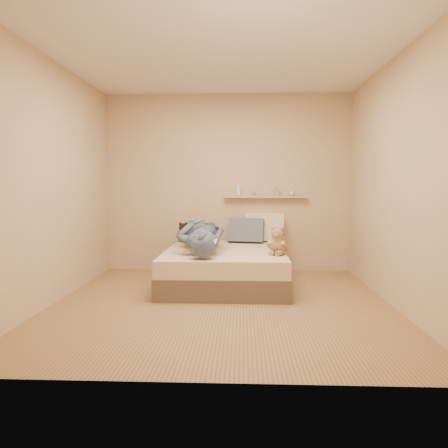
{
  "coord_description": "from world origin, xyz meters",
  "views": [
    {
      "loc": [
        0.22,
        -4.58,
        1.25
      ],
      "look_at": [
        0.0,
        0.65,
        0.8
      ],
      "focal_mm": 35.0,
      "sensor_mm": 36.0,
      "label": 1
    }
  ],
  "objects_px": {
    "bed": "(225,267)",
    "person": "(201,234)",
    "pillow_grey": "(246,231)",
    "dark_plush": "(183,234)",
    "wall_shelf": "(265,197)",
    "game_console": "(209,241)",
    "teddy_bear": "(278,243)",
    "pillow_cream": "(265,228)"
  },
  "relations": [
    {
      "from": "game_console",
      "to": "pillow_grey",
      "type": "xyz_separation_m",
      "value": [
        0.44,
        1.23,
        -0.0
      ]
    },
    {
      "from": "game_console",
      "to": "teddy_bear",
      "type": "distance_m",
      "value": 0.82
    },
    {
      "from": "game_console",
      "to": "wall_shelf",
      "type": "xyz_separation_m",
      "value": [
        0.71,
        1.45,
        0.48
      ]
    },
    {
      "from": "dark_plush",
      "to": "wall_shelf",
      "type": "height_order",
      "value": "wall_shelf"
    },
    {
      "from": "dark_plush",
      "to": "person",
      "type": "height_order",
      "value": "person"
    },
    {
      "from": "dark_plush",
      "to": "person",
      "type": "relative_size",
      "value": 0.17
    },
    {
      "from": "dark_plush",
      "to": "wall_shelf",
      "type": "relative_size",
      "value": 0.24
    },
    {
      "from": "dark_plush",
      "to": "person",
      "type": "bearing_deg",
      "value": -66.79
    },
    {
      "from": "person",
      "to": "pillow_grey",
      "type": "bearing_deg",
      "value": -132.97
    },
    {
      "from": "teddy_bear",
      "to": "person",
      "type": "height_order",
      "value": "person"
    },
    {
      "from": "game_console",
      "to": "pillow_grey",
      "type": "relative_size",
      "value": 0.42
    },
    {
      "from": "bed",
      "to": "pillow_grey",
      "type": "distance_m",
      "value": 0.84
    },
    {
      "from": "bed",
      "to": "game_console",
      "type": "relative_size",
      "value": 9.06
    },
    {
      "from": "bed",
      "to": "person",
      "type": "bearing_deg",
      "value": -167.4
    },
    {
      "from": "teddy_bear",
      "to": "wall_shelf",
      "type": "distance_m",
      "value": 1.4
    },
    {
      "from": "game_console",
      "to": "pillow_cream",
      "type": "xyz_separation_m",
      "value": [
        0.71,
        1.37,
        0.03
      ]
    },
    {
      "from": "pillow_grey",
      "to": "bed",
      "type": "bearing_deg",
      "value": -111.62
    },
    {
      "from": "game_console",
      "to": "pillow_cream",
      "type": "height_order",
      "value": "pillow_cream"
    },
    {
      "from": "game_console",
      "to": "dark_plush",
      "type": "xyz_separation_m",
      "value": [
        -0.47,
        1.25,
        -0.05
      ]
    },
    {
      "from": "teddy_bear",
      "to": "pillow_cream",
      "type": "relative_size",
      "value": 0.63
    },
    {
      "from": "game_console",
      "to": "teddy_bear",
      "type": "bearing_deg",
      "value": 10.25
    },
    {
      "from": "bed",
      "to": "wall_shelf",
      "type": "height_order",
      "value": "wall_shelf"
    },
    {
      "from": "bed",
      "to": "teddy_bear",
      "type": "bearing_deg",
      "value": -31.45
    },
    {
      "from": "wall_shelf",
      "to": "teddy_bear",
      "type": "bearing_deg",
      "value": -86.06
    },
    {
      "from": "dark_plush",
      "to": "pillow_grey",
      "type": "xyz_separation_m",
      "value": [
        0.9,
        -0.02,
        0.05
      ]
    },
    {
      "from": "pillow_cream",
      "to": "pillow_grey",
      "type": "bearing_deg",
      "value": -152.59
    },
    {
      "from": "bed",
      "to": "teddy_bear",
      "type": "relative_size",
      "value": 5.52
    },
    {
      "from": "pillow_grey",
      "to": "person",
      "type": "xyz_separation_m",
      "value": [
        -0.57,
        -0.76,
        0.03
      ]
    },
    {
      "from": "dark_plush",
      "to": "wall_shelf",
      "type": "xyz_separation_m",
      "value": [
        1.18,
        0.2,
        0.53
      ]
    },
    {
      "from": "person",
      "to": "pillow_cream",
      "type": "bearing_deg",
      "value": -139.07
    },
    {
      "from": "bed",
      "to": "teddy_bear",
      "type": "distance_m",
      "value": 0.83
    },
    {
      "from": "person",
      "to": "teddy_bear",
      "type": "bearing_deg",
      "value": 155.07
    },
    {
      "from": "wall_shelf",
      "to": "dark_plush",
      "type": "bearing_deg",
      "value": -170.37
    },
    {
      "from": "game_console",
      "to": "person",
      "type": "distance_m",
      "value": 0.49
    },
    {
      "from": "game_console",
      "to": "teddy_bear",
      "type": "xyz_separation_m",
      "value": [
        0.8,
        0.15,
        -0.03
      ]
    },
    {
      "from": "person",
      "to": "wall_shelf",
      "type": "relative_size",
      "value": 1.39
    },
    {
      "from": "game_console",
      "to": "pillow_cream",
      "type": "bearing_deg",
      "value": 62.64
    },
    {
      "from": "bed",
      "to": "dark_plush",
      "type": "relative_size",
      "value": 6.59
    },
    {
      "from": "bed",
      "to": "dark_plush",
      "type": "distance_m",
      "value": 1.01
    },
    {
      "from": "game_console",
      "to": "person",
      "type": "bearing_deg",
      "value": 106.09
    },
    {
      "from": "bed",
      "to": "game_console",
      "type": "distance_m",
      "value": 0.69
    },
    {
      "from": "teddy_bear",
      "to": "pillow_grey",
      "type": "bearing_deg",
      "value": 108.71
    }
  ]
}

